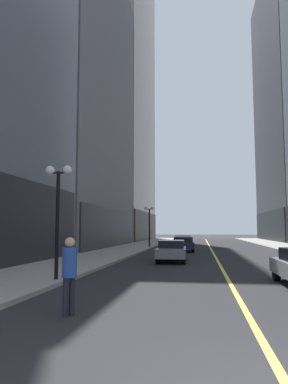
{
  "coord_description": "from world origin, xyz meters",
  "views": [
    {
      "loc": [
        -1.08,
        -4.83,
        2.01
      ],
      "look_at": [
        -7.42,
        36.81,
        6.28
      ],
      "focal_mm": 34.32,
      "sensor_mm": 36.0,
      "label": 1
    }
  ],
  "objects_px": {
    "car_red": "(183,241)",
    "pedestrian_in_blue_hoodie": "(69,269)",
    "street_lamp_left_far": "(149,217)",
    "car_grey": "(172,250)",
    "street_lamp_left_near": "(58,196)",
    "car_navy": "(183,243)"
  },
  "relations": [
    {
      "from": "car_navy",
      "to": "street_lamp_left_far",
      "type": "xyz_separation_m",
      "value": [
        -3.82,
        5.27,
        2.54
      ]
    },
    {
      "from": "car_grey",
      "to": "car_red",
      "type": "distance_m",
      "value": 17.7
    },
    {
      "from": "street_lamp_left_near",
      "to": "street_lamp_left_far",
      "type": "distance_m",
      "value": 25.55
    },
    {
      "from": "street_lamp_left_near",
      "to": "car_navy",
      "type": "bearing_deg",
      "value": 79.34
    },
    {
      "from": "car_red",
      "to": "street_lamp_left_far",
      "type": "relative_size",
      "value": 0.94
    },
    {
      "from": "car_red",
      "to": "pedestrian_in_blue_hoodie",
      "type": "distance_m",
      "value": 32.24
    },
    {
      "from": "car_red",
      "to": "street_lamp_left_near",
      "type": "relative_size",
      "value": 0.94
    },
    {
      "from": "street_lamp_left_near",
      "to": "street_lamp_left_far",
      "type": "height_order",
      "value": "same"
    },
    {
      "from": "car_navy",
      "to": "pedestrian_in_blue_hoodie",
      "type": "relative_size",
      "value": 2.25
    },
    {
      "from": "car_grey",
      "to": "street_lamp_left_near",
      "type": "height_order",
      "value": "street_lamp_left_near"
    },
    {
      "from": "car_grey",
      "to": "car_red",
      "type": "relative_size",
      "value": 1.01
    },
    {
      "from": "pedestrian_in_blue_hoodie",
      "to": "street_lamp_left_far",
      "type": "height_order",
      "value": "street_lamp_left_far"
    },
    {
      "from": "car_navy",
      "to": "street_lamp_left_far",
      "type": "relative_size",
      "value": 0.92
    },
    {
      "from": "car_red",
      "to": "pedestrian_in_blue_hoodie",
      "type": "bearing_deg",
      "value": -92.12
    },
    {
      "from": "pedestrian_in_blue_hoodie",
      "to": "street_lamp_left_far",
      "type": "xyz_separation_m",
      "value": [
        -2.28,
        30.4,
        2.19
      ]
    },
    {
      "from": "car_grey",
      "to": "car_red",
      "type": "bearing_deg",
      "value": 90.34
    },
    {
      "from": "car_grey",
      "to": "car_navy",
      "type": "height_order",
      "value": "same"
    },
    {
      "from": "car_grey",
      "to": "street_lamp_left_far",
      "type": "relative_size",
      "value": 0.95
    },
    {
      "from": "pedestrian_in_blue_hoodie",
      "to": "street_lamp_left_far",
      "type": "distance_m",
      "value": 30.56
    },
    {
      "from": "car_red",
      "to": "street_lamp_left_near",
      "type": "xyz_separation_m",
      "value": [
        -3.47,
        -27.37,
        2.54
      ]
    },
    {
      "from": "car_red",
      "to": "pedestrian_in_blue_hoodie",
      "type": "xyz_separation_m",
      "value": [
        -1.19,
        -32.22,
        0.35
      ]
    },
    {
      "from": "car_grey",
      "to": "street_lamp_left_near",
      "type": "bearing_deg",
      "value": -110.29
    }
  ]
}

